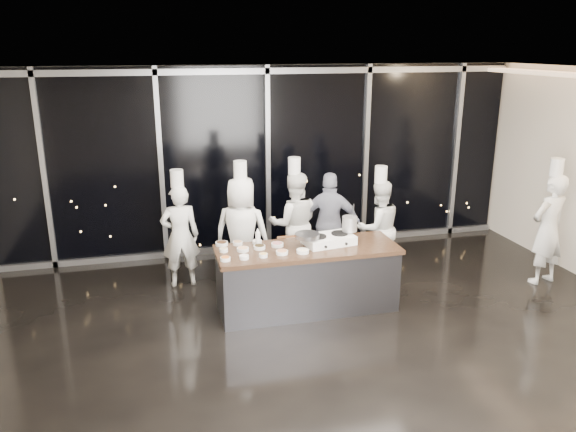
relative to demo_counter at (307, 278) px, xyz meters
name	(u,v)px	position (x,y,z in m)	size (l,w,h in m)	color
ground	(327,340)	(0.00, -0.90, -0.45)	(9.00, 9.00, 0.00)	black
room_shell	(346,161)	(0.18, -0.90, 1.79)	(9.02, 7.02, 3.21)	beige
window_wall	(267,161)	(0.00, 2.53, 1.14)	(8.90, 0.11, 3.20)	black
demo_counter	(307,278)	(0.00, 0.00, 0.00)	(2.46, 0.86, 0.90)	#3D3D42
stove	(329,239)	(0.32, 0.07, 0.51)	(0.73, 0.51, 0.14)	white
frying_pan	(307,236)	(-0.01, 0.01, 0.62)	(0.60, 0.38, 0.06)	gray
stock_pot	(350,224)	(0.64, 0.14, 0.69)	(0.21, 0.21, 0.21)	silver
prep_bowls	(256,249)	(-0.70, 0.06, 0.47)	(1.17, 0.73, 0.05)	white
squeeze_bottle	(258,237)	(-0.63, 0.26, 0.56)	(0.07, 0.07, 0.24)	silver
chef_far_left	(180,235)	(-1.61, 1.26, 0.35)	(0.57, 0.38, 1.79)	silver
chef_left	(242,232)	(-0.73, 0.97, 0.41)	(0.98, 0.83, 1.93)	silver
chef_center	(294,223)	(0.15, 1.28, 0.38)	(0.87, 0.72, 1.88)	silver
guest	(330,223)	(0.72, 1.20, 0.36)	(1.03, 0.70, 1.63)	#151B3A
chef_right	(378,227)	(1.43, 0.95, 0.32)	(0.78, 0.64, 1.75)	silver
chef_side	(548,228)	(3.77, 0.00, 0.42)	(0.70, 0.54, 1.94)	silver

